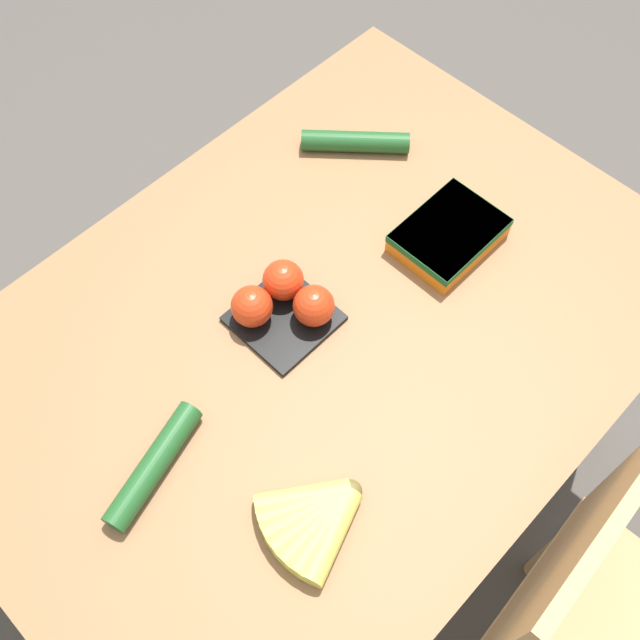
{
  "coord_description": "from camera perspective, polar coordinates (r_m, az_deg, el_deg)",
  "views": [
    {
      "loc": [
        0.44,
        0.43,
        1.83
      ],
      "look_at": [
        0.0,
        0.0,
        0.76
      ],
      "focal_mm": 42.0,
      "sensor_mm": 36.0,
      "label": 1
    }
  ],
  "objects": [
    {
      "name": "ground_plane",
      "position": [
        1.93,
        0.0,
        -11.32
      ],
      "size": [
        12.0,
        12.0,
        0.0
      ],
      "primitive_type": "plane",
      "color": "#4C4742"
    },
    {
      "name": "tomato_pack",
      "position": [
        1.25,
        -2.83,
        1.43
      ],
      "size": [
        0.15,
        0.15,
        0.08
      ],
      "color": "black",
      "rests_on": "dining_table"
    },
    {
      "name": "chair",
      "position": [
        1.43,
        20.06,
        -21.4
      ],
      "size": [
        0.44,
        0.42,
        0.95
      ],
      "rotation": [
        0.0,
        0.0,
        3.19
      ],
      "color": "tan",
      "rests_on": "ground_plane"
    },
    {
      "name": "banana_bunch",
      "position": [
        1.12,
        -0.37,
        -14.88
      ],
      "size": [
        0.16,
        0.16,
        0.04
      ],
      "color": "brown",
      "rests_on": "dining_table"
    },
    {
      "name": "cucumber_near",
      "position": [
        1.49,
        2.7,
        13.42
      ],
      "size": [
        0.17,
        0.18,
        0.04
      ],
      "color": "#1E5123",
      "rests_on": "dining_table"
    },
    {
      "name": "cucumber_far",
      "position": [
        1.17,
        -12.56,
        -10.75
      ],
      "size": [
        0.21,
        0.1,
        0.04
      ],
      "color": "#1E5123",
      "rests_on": "dining_table"
    },
    {
      "name": "carrot_bag",
      "position": [
        1.36,
        9.8,
        6.48
      ],
      "size": [
        0.19,
        0.14,
        0.04
      ],
      "color": "orange",
      "rests_on": "dining_table"
    },
    {
      "name": "dining_table",
      "position": [
        1.35,
        0.0,
        -2.72
      ],
      "size": [
        1.26,
        0.9,
        0.73
      ],
      "color": "olive",
      "rests_on": "ground_plane"
    }
  ]
}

